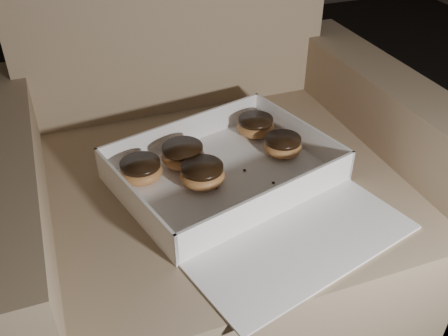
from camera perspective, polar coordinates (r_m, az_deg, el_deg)
floor at (r=1.56m, az=14.32°, el=-10.81°), size 4.50×4.50×0.00m
armchair at (r=1.23m, az=-1.41°, el=-3.98°), size 0.99×0.83×1.03m
bakery_box at (r=1.04m, az=1.64°, el=-1.75°), size 0.55×0.60×0.07m
donut_a at (r=1.09m, az=-4.73°, el=1.52°), size 0.10×0.10×0.05m
donut_b at (r=1.20m, az=3.61°, el=4.84°), size 0.09×0.09×0.04m
donut_c at (r=1.06m, az=-9.48°, el=-0.25°), size 0.09×0.09×0.05m
donut_d at (r=1.03m, az=-2.49°, el=-0.70°), size 0.09×0.09×0.05m
donut_e at (r=1.13m, az=6.74°, el=2.60°), size 0.09×0.09×0.04m
crumb_a at (r=1.03m, az=-0.87°, el=-2.29°), size 0.01×0.01×0.00m
crumb_b at (r=0.96m, az=-1.06°, el=-5.56°), size 0.01×0.01×0.00m
crumb_c at (r=1.05m, az=5.66°, el=-1.68°), size 0.01×0.01×0.00m
crumb_d at (r=1.08m, az=2.36°, el=-0.26°), size 0.01×0.01×0.00m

